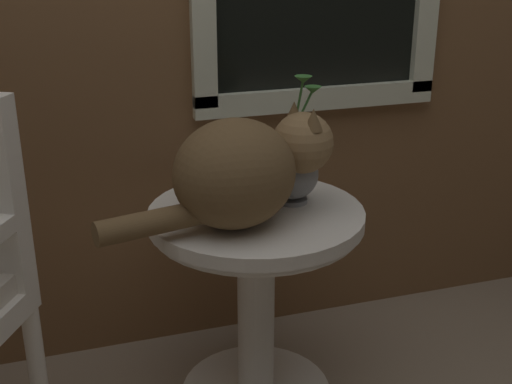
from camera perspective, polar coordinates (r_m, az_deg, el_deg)
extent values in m
cube|color=beige|center=(2.15, 5.17, 7.82)|extent=(0.79, 0.03, 0.07)
cylinder|color=silver|center=(1.90, 0.00, -9.79)|extent=(0.10, 0.10, 0.52)
cylinder|color=silver|center=(1.78, 0.00, -2.03)|extent=(0.57, 0.57, 0.03)
torus|color=silver|center=(1.79, 0.00, -2.84)|extent=(0.55, 0.55, 0.02)
cylinder|color=silver|center=(1.85, -17.73, -14.86)|extent=(0.04, 0.04, 0.42)
ellipsoid|color=brown|center=(1.63, -1.81, 1.55)|extent=(0.36, 0.33, 0.27)
sphere|color=olive|center=(1.71, 3.94, 4.13)|extent=(0.16, 0.16, 0.16)
cone|color=brown|center=(1.66, 4.83, 6.06)|extent=(0.05, 0.05, 0.05)
cone|color=brown|center=(1.73, 3.21, 6.72)|extent=(0.05, 0.05, 0.05)
cylinder|color=brown|center=(1.58, -8.59, -2.54)|extent=(0.28, 0.12, 0.06)
cylinder|color=gray|center=(1.82, 3.05, -0.66)|extent=(0.08, 0.08, 0.01)
ellipsoid|color=gray|center=(1.79, 3.10, 1.53)|extent=(0.14, 0.14, 0.14)
cylinder|color=gray|center=(1.77, 3.15, 4.15)|extent=(0.07, 0.07, 0.07)
torus|color=gray|center=(1.76, 3.18, 5.22)|extent=(0.09, 0.09, 0.02)
cylinder|color=#387533|center=(1.75, 3.97, 6.86)|extent=(0.05, 0.02, 0.11)
cone|color=#387533|center=(1.74, 4.78, 8.52)|extent=(0.04, 0.04, 0.02)
cylinder|color=#387533|center=(1.72, 3.57, 7.26)|extent=(0.01, 0.04, 0.14)
cone|color=#387533|center=(1.69, 3.98, 9.38)|extent=(0.04, 0.04, 0.02)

